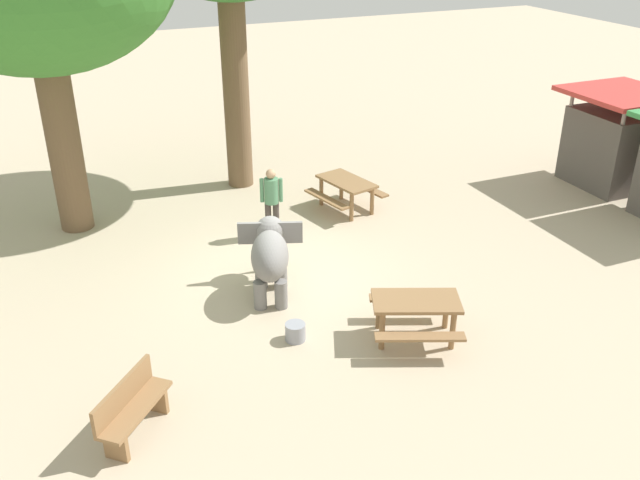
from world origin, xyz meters
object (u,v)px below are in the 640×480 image
object	(u,v)px
elephant	(270,254)
picnic_table_near	(416,309)
feed_bucket	(295,332)
person_handler	(272,198)
wooden_bench	(131,407)
picnic_table_far	(346,187)
market_stall_red	(614,143)

from	to	relation	value
elephant	picnic_table_near	size ratio (longest dim) A/B	0.97
feed_bucket	person_handler	bearing A→B (deg)	165.76
elephant	wooden_bench	world-z (taller)	elephant
person_handler	picnic_table_near	xyz separation A→B (m)	(4.82, 0.91, -0.36)
wooden_bench	picnic_table_near	size ratio (longest dim) A/B	0.67
picnic_table_near	elephant	bearing A→B (deg)	148.41
picnic_table_far	wooden_bench	bearing A→B (deg)	-59.44
person_handler	picnic_table_far	size ratio (longest dim) A/B	0.90
wooden_bench	picnic_table_far	bearing A→B (deg)	176.08
elephant	picnic_table_near	xyz separation A→B (m)	(2.48, 1.77, -0.26)
elephant	wooden_bench	xyz separation A→B (m)	(2.98, -3.15, -0.37)
market_stall_red	elephant	bearing A→B (deg)	-79.98
elephant	market_stall_red	world-z (taller)	market_stall_red
wooden_bench	picnic_table_near	bearing A→B (deg)	137.76
market_stall_red	person_handler	bearing A→B (deg)	-93.26
elephant	picnic_table_far	world-z (taller)	elephant
picnic_table_near	person_handler	bearing A→B (deg)	123.45
picnic_table_near	feed_bucket	world-z (taller)	picnic_table_near
person_handler	feed_bucket	size ratio (longest dim) A/B	4.50
wooden_bench	market_stall_red	world-z (taller)	market_stall_red
elephant	feed_bucket	size ratio (longest dim) A/B	5.28
wooden_bench	picnic_table_far	xyz separation A→B (m)	(-6.00, 6.19, 0.12)
picnic_table_far	market_stall_red	bearing A→B (deg)	66.90
picnic_table_near	picnic_table_far	xyz separation A→B (m)	(-5.50, 1.27, 0.00)
wooden_bench	market_stall_red	distance (m)	14.24
picnic_table_far	market_stall_red	xyz separation A→B (m)	(1.21, 7.20, 0.55)
market_stall_red	feed_bucket	xyz separation A→B (m)	(3.52, -10.41, -0.98)
wooden_bench	picnic_table_far	world-z (taller)	wooden_bench
picnic_table_near	market_stall_red	world-z (taller)	market_stall_red
picnic_table_far	market_stall_red	distance (m)	7.33
wooden_bench	feed_bucket	world-z (taller)	wooden_bench
wooden_bench	feed_bucket	size ratio (longest dim) A/B	3.63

